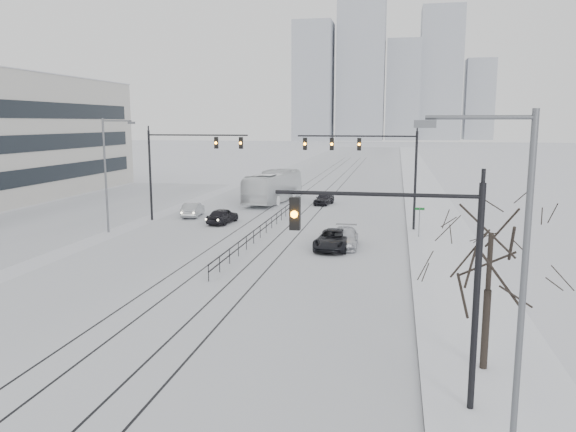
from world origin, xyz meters
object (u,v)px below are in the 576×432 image
object	(u,v)px
traffic_mast_near	(421,264)
sedan_nb_front	(333,240)
sedan_sb_inner	(223,216)
sedan_nb_right	(345,238)
sedan_nb_far	(324,199)
box_truck	(273,187)
sedan_sb_outer	(193,210)
bare_tree	(490,248)

from	to	relation	value
traffic_mast_near	sedan_nb_front	size ratio (longest dim) A/B	1.45
sedan_sb_inner	sedan_nb_right	size ratio (longest dim) A/B	0.88
sedan_nb_far	traffic_mast_near	bearing A→B (deg)	-68.34
traffic_mast_near	sedan_nb_far	world-z (taller)	traffic_mast_near
sedan_sb_inner	box_truck	xyz separation A→B (m)	(1.49, 13.78, 1.01)
sedan_sb_outer	sedan_nb_far	size ratio (longest dim) A/B	1.09
sedan_nb_front	box_truck	size ratio (longest dim) A/B	0.40
bare_tree	sedan_sb_inner	size ratio (longest dim) A/B	1.53
sedan_nb_front	traffic_mast_near	bearing A→B (deg)	-73.37
sedan_nb_right	sedan_sb_outer	bearing A→B (deg)	144.10
bare_tree	sedan_nb_front	xyz separation A→B (m)	(-7.34, 18.31, -3.82)
bare_tree	sedan_nb_right	xyz separation A→B (m)	(-6.64, 19.19, -3.84)
traffic_mast_near	sedan_nb_far	xyz separation A→B (m)	(-8.29, 42.38, -3.94)
bare_tree	sedan_nb_far	xyz separation A→B (m)	(-10.70, 39.37, -3.86)
traffic_mast_near	box_truck	world-z (taller)	traffic_mast_near
traffic_mast_near	sedan_nb_far	bearing A→B (deg)	101.06
traffic_mast_near	bare_tree	distance (m)	3.85
sedan_sb_outer	sedan_nb_front	xyz separation A→B (m)	(14.36, -11.06, 0.01)
sedan_sb_outer	sedan_nb_front	world-z (taller)	sedan_nb_front
sedan_nb_front	sedan_nb_right	bearing A→B (deg)	55.14
sedan_nb_far	bare_tree	bearing A→B (deg)	-64.21
sedan_sb_inner	sedan_nb_right	distance (m)	13.37
sedan_sb_inner	sedan_nb_far	xyz separation A→B (m)	(7.19, 12.94, -0.05)
traffic_mast_near	sedan_sb_inner	distance (m)	33.48
bare_tree	sedan_nb_front	distance (m)	20.09
traffic_mast_near	sedan_nb_right	bearing A→B (deg)	100.80
sedan_nb_front	bare_tree	bearing A→B (deg)	-64.54
traffic_mast_near	bare_tree	size ratio (longest dim) A/B	1.15
box_truck	sedan_nb_front	bearing A→B (deg)	119.58
traffic_mast_near	bare_tree	xyz separation A→B (m)	(2.41, 3.00, -0.07)
sedan_sb_inner	sedan_nb_front	distance (m)	13.31
sedan_nb_front	sedan_nb_far	world-z (taller)	sedan_nb_front
sedan_nb_right	traffic_mast_near	bearing A→B (deg)	-81.05
sedan_nb_right	sedan_nb_far	size ratio (longest dim) A/B	1.23
bare_tree	sedan_sb_outer	bearing A→B (deg)	126.46
traffic_mast_near	sedan_sb_inner	world-z (taller)	traffic_mast_near
sedan_sb_inner	box_truck	size ratio (longest dim) A/B	0.33
sedan_nb_right	bare_tree	bearing A→B (deg)	-72.74
sedan_nb_front	box_truck	world-z (taller)	box_truck
bare_tree	sedan_sb_outer	distance (m)	36.72
sedan_sb_inner	sedan_sb_outer	distance (m)	4.82
sedan_nb_right	sedan_nb_far	bearing A→B (deg)	99.52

